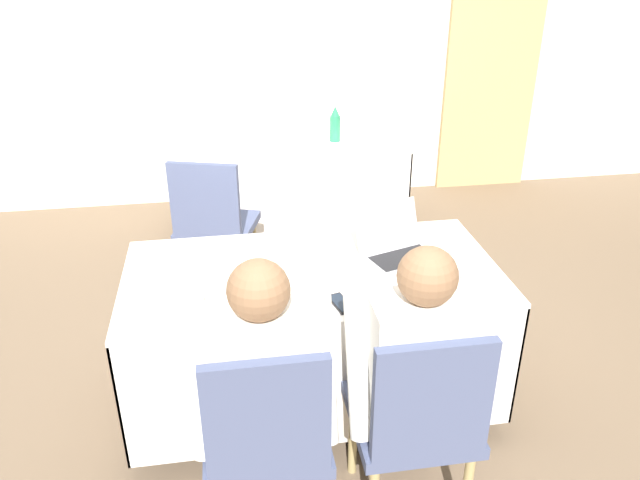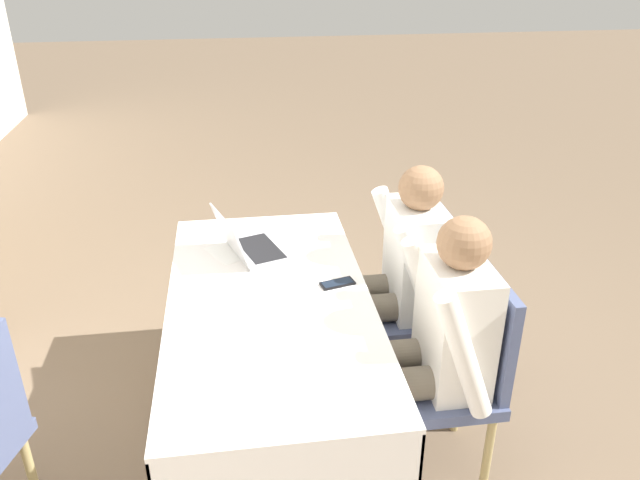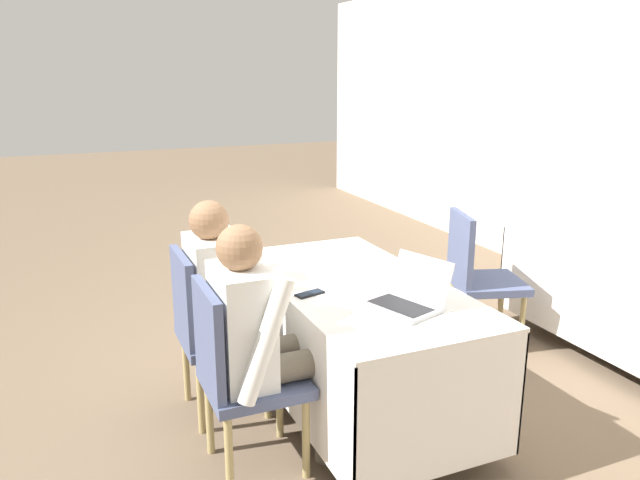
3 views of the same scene
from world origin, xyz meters
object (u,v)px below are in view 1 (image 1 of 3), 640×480
object	(u,v)px
water_bottle	(335,125)
chair_near_right	(418,417)
chair_near_left	(266,435)
laptop	(398,249)
person_white_shirt	(412,363)
cell_phone	(341,303)
chair_far_spare	(213,221)
person_checkered_shirt	(262,379)

from	to	relation	value
water_bottle	chair_near_right	distance (m)	2.58
chair_near_left	chair_near_right	size ratio (longest dim) A/B	1.00
laptop	person_white_shirt	bearing A→B (deg)	-119.29
cell_phone	person_white_shirt	size ratio (longest dim) A/B	0.13
person_white_shirt	chair_near_left	bearing A→B (deg)	10.77
cell_phone	chair_far_spare	distance (m)	1.50
laptop	water_bottle	world-z (taller)	water_bottle
water_bottle	chair_far_spare	bearing A→B (deg)	-140.15
cell_phone	chair_near_right	bearing A→B (deg)	-79.57
chair_near_right	person_checkered_shirt	world-z (taller)	person_checkered_shirt
water_bottle	chair_near_right	world-z (taller)	water_bottle
chair_near_right	chair_far_spare	distance (m)	1.95
chair_near_left	chair_far_spare	world-z (taller)	same
chair_near_right	chair_far_spare	bearing A→B (deg)	-68.79
cell_phone	person_checkered_shirt	xyz separation A→B (m)	(-0.34, -0.32, -0.07)
person_white_shirt	person_checkered_shirt	bearing A→B (deg)	0.00
chair_far_spare	chair_near_right	bearing A→B (deg)	128.46
laptop	water_bottle	size ratio (longest dim) A/B	1.54
cell_phone	chair_near_right	size ratio (longest dim) A/B	0.17
laptop	person_checkered_shirt	size ratio (longest dim) A/B	0.34
cell_phone	person_white_shirt	world-z (taller)	person_white_shirt
chair_near_left	person_checkered_shirt	world-z (taller)	person_checkered_shirt
water_bottle	person_white_shirt	bearing A→B (deg)	-93.89
laptop	cell_phone	size ratio (longest dim) A/B	2.54
cell_phone	person_checkered_shirt	bearing A→B (deg)	-151.13
laptop	person_white_shirt	distance (m)	0.69
laptop	chair_near_left	distance (m)	1.06
chair_far_spare	person_checkered_shirt	size ratio (longest dim) A/B	0.78
person_white_shirt	cell_phone	bearing A→B (deg)	-58.20
chair_far_spare	person_checkered_shirt	world-z (taller)	person_checkered_shirt
chair_near_left	chair_far_spare	size ratio (longest dim) A/B	1.00
chair_far_spare	person_white_shirt	size ratio (longest dim) A/B	0.78
chair_near_left	chair_near_right	distance (m)	0.54
laptop	cell_phone	xyz separation A→B (m)	(-0.33, -0.35, -0.04)
chair_far_spare	chair_near_left	bearing A→B (deg)	112.43
person_checkered_shirt	chair_near_left	bearing A→B (deg)	90.00
water_bottle	person_white_shirt	world-z (taller)	person_white_shirt
water_bottle	person_white_shirt	size ratio (longest dim) A/B	0.22
cell_phone	water_bottle	size ratio (longest dim) A/B	0.61
chair_near_left	person_white_shirt	size ratio (longest dim) A/B	0.78
chair_far_spare	person_white_shirt	distance (m)	1.86
chair_far_spare	person_white_shirt	bearing A→B (deg)	129.61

